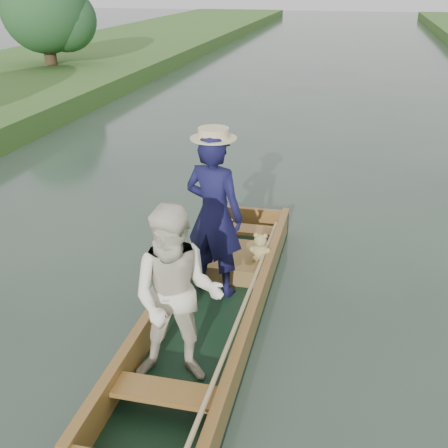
# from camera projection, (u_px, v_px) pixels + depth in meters

# --- Properties ---
(ground) EXTENTS (120.00, 120.00, 0.00)m
(ground) POSITION_uv_depth(u_px,v_px,m) (212.00, 320.00, 6.43)
(ground) COLOR #283D30
(ground) RESTS_ON ground
(trees_far) EXTENTS (22.63, 14.63, 4.29)m
(trees_far) POSITION_uv_depth(u_px,v_px,m) (290.00, 38.00, 11.82)
(trees_far) COLOR #47331E
(trees_far) RESTS_ON ground
(punt) EXTENTS (1.12, 5.00, 2.09)m
(punt) POSITION_uv_depth(u_px,v_px,m) (204.00, 274.00, 5.98)
(punt) COLOR black
(punt) RESTS_ON ground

